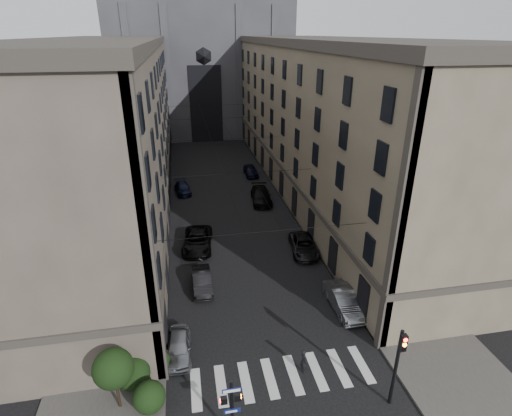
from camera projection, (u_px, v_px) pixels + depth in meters
sidewalk_left at (142, 199)px, 50.65m from camera, size 7.00×80.00×0.15m
sidewalk_right at (301, 188)px, 54.22m from camera, size 7.00×80.00×0.15m
zebra_crossing at (282, 376)px, 24.60m from camera, size 11.00×3.20×0.01m
building_left at (107, 127)px, 46.41m from camera, size 13.60×60.60×18.85m
building_right at (326, 118)px, 50.98m from camera, size 13.60×60.60×18.85m
gothic_tower at (199, 41)px, 80.29m from camera, size 35.00×23.00×58.00m
pedestrian_signal_left at (232, 406)px, 19.92m from camera, size 1.02×0.38×4.00m
traffic_light_right at (398, 360)px, 21.46m from camera, size 0.34×0.50×5.20m
shrub_cluster at (132, 375)px, 22.40m from camera, size 3.90×4.40×3.90m
tram_wires at (223, 140)px, 49.21m from camera, size 14.00×60.00×0.43m
car_left_near at (179, 347)px, 25.98m from camera, size 1.74×4.02×1.35m
car_left_midnear at (202, 281)px, 32.80m from camera, size 1.57×4.35×1.43m
car_left_midfar at (197, 241)px, 38.87m from camera, size 3.40×6.19×1.64m
car_left_far at (183, 188)px, 52.45m from camera, size 2.32×4.62×1.29m
car_right_near at (344, 300)px, 30.25m from camera, size 1.77×4.88×1.60m
car_right_midnear at (304, 245)px, 38.20m from camera, size 3.02×5.45×1.44m
car_right_midfar at (261, 196)px, 49.53m from camera, size 2.81×5.88×1.65m
car_right_far at (251, 171)px, 58.72m from camera, size 1.81×4.42×1.50m
pedestrian at (304, 361)px, 24.68m from camera, size 0.47×0.65×1.64m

